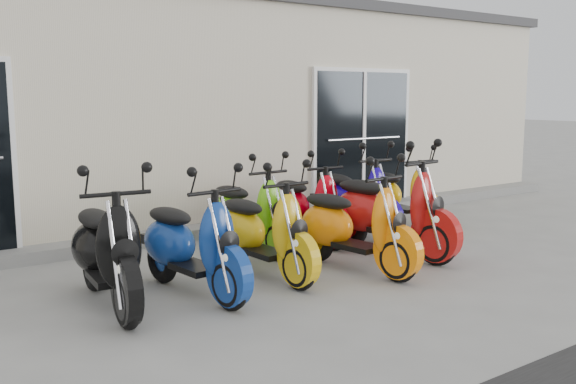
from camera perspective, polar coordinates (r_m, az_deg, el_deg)
name	(u,v)px	position (r m, az deg, el deg)	size (l,w,h in m)	color
ground	(319,264)	(7.29, 2.77, -6.42)	(80.00, 80.00, 0.00)	gray
building	(134,112)	(11.57, -13.52, 6.95)	(14.00, 6.00, 3.20)	beige
roof_cap	(131,13)	(11.65, -13.82, 15.23)	(14.20, 6.20, 0.16)	#3F3F42
front_step	(228,228)	(8.90, -5.36, -3.19)	(14.00, 0.40, 0.15)	gray
door_right	(362,135)	(10.40, 6.62, 5.09)	(2.02, 0.08, 2.22)	black
scooter_front_black	(106,234)	(5.90, -15.90, -3.61)	(0.66, 1.82, 1.35)	black
scooter_front_blue	(191,229)	(6.10, -8.61, -3.25)	(0.63, 1.75, 1.29)	navy
scooter_front_orange_a	(263,218)	(6.63, -2.25, -2.32)	(0.62, 1.71, 1.26)	gold
scooter_front_orange_b	(354,212)	(6.91, 5.89, -1.78)	(0.64, 1.75, 1.30)	orange
scooter_front_red	(390,197)	(7.62, 9.04, -0.45)	(0.69, 1.90, 1.41)	#B21412
scooter_back_green	(249,201)	(7.73, -3.50, -0.82)	(0.61, 1.69, 1.25)	#65C614
scooter_back_red	(307,195)	(8.24, 1.72, -0.25)	(0.61, 1.67, 1.24)	red
scooter_back_blue	(354,188)	(8.68, 5.90, 0.38)	(0.64, 1.77, 1.30)	#150193
scooter_back_yellow	(401,185)	(9.40, 10.04, 0.63)	(0.60, 1.64, 1.21)	#FFB408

